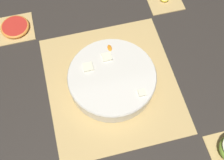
# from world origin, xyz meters

# --- Properties ---
(ground_plane) EXTENTS (6.00, 6.00, 0.00)m
(ground_plane) POSITION_xyz_m (0.00, 0.00, 0.00)
(ground_plane) COLOR #2D2823
(bamboo_mat_center) EXTENTS (0.44, 0.40, 0.01)m
(bamboo_mat_center) POSITION_xyz_m (-0.00, 0.00, 0.00)
(bamboo_mat_center) COLOR tan
(bamboo_mat_center) RESTS_ON ground_plane
(coaster_mat_near_right) EXTENTS (0.12, 0.12, 0.01)m
(coaster_mat_near_right) POSITION_xyz_m (0.29, -0.27, 0.00)
(coaster_mat_near_right) COLOR tan
(coaster_mat_near_right) RESTS_ON ground_plane
(coaster_mat_far_right) EXTENTS (0.12, 0.12, 0.01)m
(coaster_mat_far_right) POSITION_xyz_m (0.29, 0.27, 0.00)
(coaster_mat_far_right) COLOR tan
(coaster_mat_far_right) RESTS_ON ground_plane
(fruit_salad_bowl) EXTENTS (0.27, 0.27, 0.06)m
(fruit_salad_bowl) POSITION_xyz_m (-0.00, -0.00, 0.04)
(fruit_salad_bowl) COLOR silver
(fruit_salad_bowl) RESTS_ON bamboo_mat_center
(grapefruit_slice) EXTENTS (0.10, 0.10, 0.01)m
(grapefruit_slice) POSITION_xyz_m (0.29, 0.27, 0.01)
(grapefruit_slice) COLOR red
(grapefruit_slice) RESTS_ON coaster_mat_far_right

